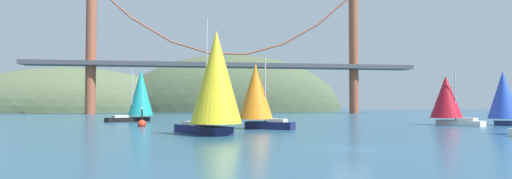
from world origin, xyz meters
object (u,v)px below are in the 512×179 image
at_px(channel_buoy, 142,124).
at_px(sailboat_crimson_sail, 447,99).
at_px(sailboat_yellow_sail, 215,80).
at_px(sailboat_teal_sail, 140,94).
at_px(sailboat_blue_spinnaker, 505,97).
at_px(sailboat_orange_sail, 257,94).

bearing_deg(channel_buoy, sailboat_crimson_sail, -3.93).
bearing_deg(sailboat_yellow_sail, channel_buoy, 117.91).
xyz_separation_m(sailboat_yellow_sail, channel_buoy, (-8.45, 15.95, -4.69)).
bearing_deg(sailboat_teal_sail, sailboat_yellow_sail, -71.44).
bearing_deg(sailboat_blue_spinnaker, sailboat_yellow_sail, -163.60).
height_order(sailboat_teal_sail, channel_buoy, sailboat_teal_sail).
bearing_deg(channel_buoy, sailboat_yellow_sail, -62.09).
height_order(sailboat_blue_spinnaker, sailboat_crimson_sail, sailboat_blue_spinnaker).
relative_size(sailboat_orange_sail, channel_buoy, 3.16).
bearing_deg(sailboat_orange_sail, sailboat_crimson_sail, 8.70).
height_order(sailboat_orange_sail, sailboat_crimson_sail, sailboat_orange_sail).
bearing_deg(sailboat_yellow_sail, sailboat_teal_sail, 108.56).
distance_m(sailboat_blue_spinnaker, sailboat_yellow_sail, 41.12).
bearing_deg(sailboat_blue_spinnaker, sailboat_teal_sail, 157.94).
height_order(sailboat_orange_sail, sailboat_teal_sail, sailboat_teal_sail).
relative_size(sailboat_yellow_sail, channel_buoy, 4.24).
bearing_deg(sailboat_orange_sail, sailboat_blue_spinnaker, 4.22).
bearing_deg(sailboat_crimson_sail, sailboat_teal_sail, 156.31).
height_order(sailboat_crimson_sail, sailboat_teal_sail, sailboat_teal_sail).
distance_m(sailboat_orange_sail, sailboat_yellow_sail, 10.56).
relative_size(sailboat_teal_sail, channel_buoy, 3.29).
height_order(sailboat_blue_spinnaker, channel_buoy, sailboat_blue_spinnaker).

